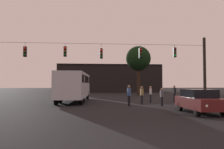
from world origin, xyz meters
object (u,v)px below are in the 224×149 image
at_px(pedestrian_near_bus, 151,93).
at_px(pedestrian_trailing, 174,93).
at_px(city_bus, 75,84).
at_px(pedestrian_crossing_center, 129,94).
at_px(car_near_right, 199,101).
at_px(tree_left_silhouette, 138,59).
at_px(pedestrian_crossing_right, 162,96).
at_px(pedestrian_crossing_left, 142,94).

xyz_separation_m(pedestrian_near_bus, pedestrian_trailing, (2.59, 0.28, 0.05)).
relative_size(city_bus, pedestrian_crossing_center, 6.29).
relative_size(pedestrian_near_bus, pedestrian_trailing, 0.95).
distance_m(city_bus, pedestrian_near_bus, 8.12).
bearing_deg(city_bus, car_near_right, -51.16).
bearing_deg(tree_left_silhouette, city_bus, -128.04).
bearing_deg(city_bus, tree_left_silhouette, 51.96).
distance_m(city_bus, car_near_right, 13.91).
bearing_deg(pedestrian_crossing_right, pedestrian_near_bus, 89.40).
bearing_deg(car_near_right, city_bus, 128.84).
bearing_deg(pedestrian_trailing, tree_left_silhouette, 93.71).
relative_size(pedestrian_crossing_left, pedestrian_near_bus, 1.02).
xyz_separation_m(car_near_right, pedestrian_crossing_right, (-0.94, 4.89, 0.05)).
xyz_separation_m(pedestrian_crossing_center, pedestrian_crossing_right, (2.80, -0.14, -0.16)).
bearing_deg(city_bus, pedestrian_near_bus, -14.75).
height_order(city_bus, pedestrian_crossing_center, city_bus).
distance_m(car_near_right, pedestrian_crossing_right, 4.98).
xyz_separation_m(city_bus, pedestrian_trailing, (10.39, -1.78, -0.89)).
bearing_deg(pedestrian_near_bus, pedestrian_crossing_right, -90.60).
bearing_deg(car_near_right, tree_left_silhouette, 88.03).
bearing_deg(tree_left_silhouette, pedestrian_trailing, -86.29).
bearing_deg(pedestrian_crossing_center, city_bus, 130.68).
bearing_deg(pedestrian_crossing_center, pedestrian_near_bus, 52.63).
bearing_deg(pedestrian_near_bus, pedestrian_crossing_left, -122.87).
xyz_separation_m(pedestrian_crossing_center, tree_left_silhouette, (4.53, 17.90, 5.01)).
height_order(pedestrian_crossing_right, tree_left_silhouette, tree_left_silhouette).
bearing_deg(city_bus, pedestrian_trailing, -9.71).
height_order(city_bus, car_near_right, city_bus).
xyz_separation_m(city_bus, pedestrian_crossing_center, (4.96, -5.77, -0.86)).
bearing_deg(pedestrian_crossing_left, city_bus, 146.67).
height_order(pedestrian_crossing_right, pedestrian_trailing, pedestrian_trailing).
distance_m(car_near_right, pedestrian_crossing_left, 6.98).
xyz_separation_m(city_bus, pedestrian_crossing_left, (6.41, -4.21, -0.92)).
distance_m(city_bus, pedestrian_crossing_left, 7.72).
bearing_deg(pedestrian_crossing_left, pedestrian_near_bus, 57.13).
bearing_deg(car_near_right, pedestrian_crossing_left, 109.17).
distance_m(car_near_right, pedestrian_near_bus, 8.80).
distance_m(car_near_right, tree_left_silhouette, 23.53).
bearing_deg(pedestrian_crossing_center, pedestrian_crossing_left, 47.20).
relative_size(car_near_right, pedestrian_trailing, 2.56).
relative_size(pedestrian_near_bus, tree_left_silhouette, 0.20).
distance_m(pedestrian_crossing_left, pedestrian_crossing_right, 2.18).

